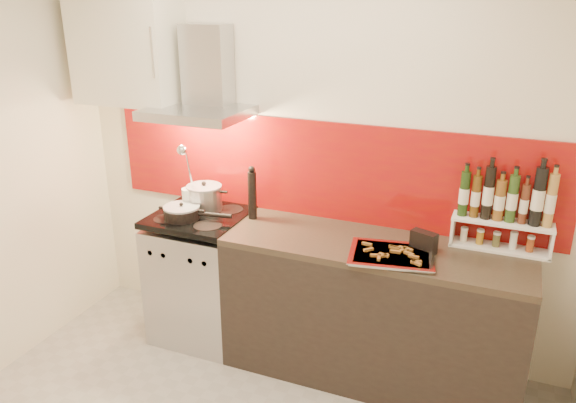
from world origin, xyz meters
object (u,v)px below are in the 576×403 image
at_px(range_stove, 203,277).
at_px(stock_pot, 205,198).
at_px(counter, 372,310).
at_px(pepper_mill, 252,193).
at_px(saute_pan, 183,212).
at_px(baking_tray, 392,255).

xyz_separation_m(range_stove, stock_pot, (-0.00, 0.09, 0.56)).
distance_m(counter, pepper_mill, 1.06).
distance_m(range_stove, saute_pan, 0.52).
height_order(counter, stock_pot, stock_pot).
relative_size(counter, stock_pot, 7.59).
distance_m(stock_pot, baking_tray, 1.34).
xyz_separation_m(counter, saute_pan, (-1.26, -0.11, 0.50)).
distance_m(stock_pot, saute_pan, 0.20).
relative_size(counter, saute_pan, 3.96).
relative_size(stock_pot, saute_pan, 0.52).
relative_size(stock_pot, baking_tray, 0.45).
bearing_deg(pepper_mill, stock_pot, -178.17).
xyz_separation_m(saute_pan, pepper_mill, (0.41, 0.20, 0.12)).
bearing_deg(range_stove, pepper_mill, 15.40).
bearing_deg(range_stove, counter, 0.23).
distance_m(counter, stock_pot, 1.32).
bearing_deg(counter, range_stove, -179.77).
relative_size(range_stove, counter, 0.51).
height_order(range_stove, counter, range_stove).
height_order(range_stove, saute_pan, saute_pan).
xyz_separation_m(counter, stock_pot, (-1.20, 0.08, 0.55)).
height_order(range_stove, stock_pot, stock_pot).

